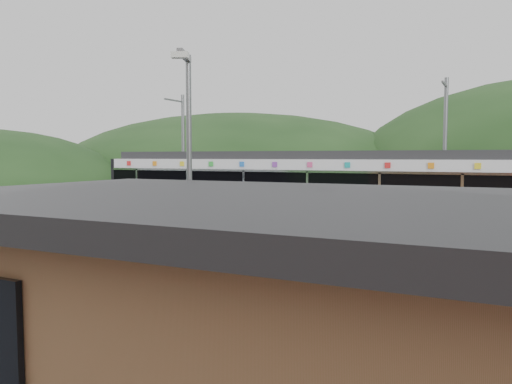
% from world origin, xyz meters
% --- Properties ---
extents(ground, '(120.00, 120.00, 0.00)m').
position_xyz_m(ground, '(0.00, 0.00, 0.00)').
color(ground, '#4C4C4F').
rests_on(ground, ground).
extents(hills, '(146.00, 149.00, 26.00)m').
position_xyz_m(hills, '(6.19, 5.29, 0.00)').
color(hills, '#1E3D19').
rests_on(hills, ground).
extents(platform, '(26.00, 3.20, 0.30)m').
position_xyz_m(platform, '(0.00, 3.30, 0.15)').
color(platform, '#9E9E99').
rests_on(platform, ground).
extents(yellow_line, '(26.00, 0.10, 0.01)m').
position_xyz_m(yellow_line, '(0.00, 2.00, 0.30)').
color(yellow_line, yellow).
rests_on(yellow_line, platform).
extents(train, '(20.44, 3.01, 3.74)m').
position_xyz_m(train, '(1.54, 6.00, 2.06)').
color(train, black).
rests_on(train, ground).
extents(catenary_mast_west, '(0.18, 1.80, 7.00)m').
position_xyz_m(catenary_mast_west, '(-7.00, 8.56, 3.65)').
color(catenary_mast_west, slate).
rests_on(catenary_mast_west, ground).
extents(catenary_mast_east, '(0.18, 1.80, 7.00)m').
position_xyz_m(catenary_mast_east, '(7.00, 8.56, 3.65)').
color(catenary_mast_east, slate).
rests_on(catenary_mast_east, ground).
extents(station_shelter, '(9.20, 6.20, 3.00)m').
position_xyz_m(station_shelter, '(6.00, -9.01, 1.55)').
color(station_shelter, '#996F43').
rests_on(station_shelter, ground).
extents(lamp_post, '(0.48, 1.07, 5.75)m').
position_xyz_m(lamp_post, '(3.02, -5.90, 3.44)').
color(lamp_post, slate).
rests_on(lamp_post, ground).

